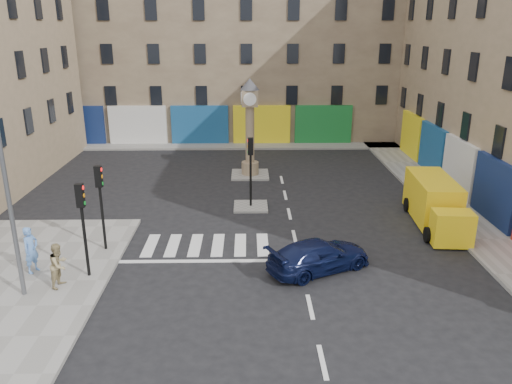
{
  "coord_description": "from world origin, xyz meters",
  "views": [
    {
      "loc": [
        -2.15,
        -17.15,
        9.32
      ],
      "look_at": [
        -1.77,
        4.66,
        2.0
      ],
      "focal_mm": 35.0,
      "sensor_mm": 36.0,
      "label": 1
    }
  ],
  "objects_px": {
    "clock_pillar": "(250,122)",
    "yellow_van": "(435,203)",
    "lamp_post": "(4,170)",
    "pedestrian_blue": "(31,250)",
    "navy_sedan": "(319,256)",
    "traffic_light_island": "(251,161)",
    "pedestrian_tan": "(59,265)",
    "traffic_light_left_near": "(82,215)",
    "traffic_light_left_far": "(100,194)"
  },
  "relations": [
    {
      "from": "yellow_van",
      "to": "traffic_light_island",
      "type": "bearing_deg",
      "value": 168.99
    },
    {
      "from": "traffic_light_island",
      "to": "lamp_post",
      "type": "bearing_deg",
      "value": -131.71
    },
    {
      "from": "traffic_light_island",
      "to": "clock_pillar",
      "type": "bearing_deg",
      "value": 90.0
    },
    {
      "from": "traffic_light_left_near",
      "to": "pedestrian_blue",
      "type": "height_order",
      "value": "traffic_light_left_near"
    },
    {
      "from": "traffic_light_left_near",
      "to": "pedestrian_blue",
      "type": "xyz_separation_m",
      "value": [
        -2.24,
        0.33,
        -1.54
      ]
    },
    {
      "from": "pedestrian_blue",
      "to": "lamp_post",
      "type": "bearing_deg",
      "value": -147.57
    },
    {
      "from": "traffic_light_left_far",
      "to": "yellow_van",
      "type": "xyz_separation_m",
      "value": [
        15.3,
        2.97,
        -1.55
      ]
    },
    {
      "from": "pedestrian_blue",
      "to": "traffic_light_left_far",
      "type": "bearing_deg",
      "value": -26.07
    },
    {
      "from": "lamp_post",
      "to": "yellow_van",
      "type": "xyz_separation_m",
      "value": [
        17.2,
        6.77,
        -3.72
      ]
    },
    {
      "from": "traffic_light_left_far",
      "to": "lamp_post",
      "type": "height_order",
      "value": "lamp_post"
    },
    {
      "from": "navy_sedan",
      "to": "yellow_van",
      "type": "height_order",
      "value": "yellow_van"
    },
    {
      "from": "yellow_van",
      "to": "pedestrian_blue",
      "type": "height_order",
      "value": "yellow_van"
    },
    {
      "from": "clock_pillar",
      "to": "navy_sedan",
      "type": "xyz_separation_m",
      "value": [
        2.67,
        -13.23,
        -2.92
      ]
    },
    {
      "from": "pedestrian_tan",
      "to": "navy_sedan",
      "type": "bearing_deg",
      "value": -68.88
    },
    {
      "from": "traffic_light_left_near",
      "to": "yellow_van",
      "type": "xyz_separation_m",
      "value": [
        15.3,
        5.37,
        -1.55
      ]
    },
    {
      "from": "pedestrian_tan",
      "to": "pedestrian_blue",
      "type": "bearing_deg",
      "value": 65.3
    },
    {
      "from": "pedestrian_tan",
      "to": "traffic_light_island",
      "type": "bearing_deg",
      "value": -26.29
    },
    {
      "from": "clock_pillar",
      "to": "navy_sedan",
      "type": "bearing_deg",
      "value": -78.61
    },
    {
      "from": "yellow_van",
      "to": "pedestrian_blue",
      "type": "bearing_deg",
      "value": -159.85
    },
    {
      "from": "traffic_light_island",
      "to": "pedestrian_tan",
      "type": "relative_size",
      "value": 2.19
    },
    {
      "from": "traffic_light_left_far",
      "to": "pedestrian_blue",
      "type": "distance_m",
      "value": 3.42
    },
    {
      "from": "clock_pillar",
      "to": "yellow_van",
      "type": "height_order",
      "value": "clock_pillar"
    },
    {
      "from": "yellow_van",
      "to": "clock_pillar",
      "type": "bearing_deg",
      "value": 140.99
    },
    {
      "from": "traffic_light_left_near",
      "to": "traffic_light_left_far",
      "type": "relative_size",
      "value": 1.0
    },
    {
      "from": "lamp_post",
      "to": "pedestrian_tan",
      "type": "relative_size",
      "value": 4.91
    },
    {
      "from": "traffic_light_island",
      "to": "pedestrian_tan",
      "type": "height_order",
      "value": "traffic_light_island"
    },
    {
      "from": "navy_sedan",
      "to": "yellow_van",
      "type": "relative_size",
      "value": 0.71
    },
    {
      "from": "traffic_light_left_far",
      "to": "lamp_post",
      "type": "bearing_deg",
      "value": -116.57
    },
    {
      "from": "yellow_van",
      "to": "pedestrian_tan",
      "type": "relative_size",
      "value": 3.58
    },
    {
      "from": "navy_sedan",
      "to": "pedestrian_blue",
      "type": "xyz_separation_m",
      "value": [
        -11.21,
        -0.23,
        0.45
      ]
    },
    {
      "from": "traffic_light_left_near",
      "to": "clock_pillar",
      "type": "relative_size",
      "value": 0.61
    },
    {
      "from": "yellow_van",
      "to": "pedestrian_tan",
      "type": "distance_m",
      "value": 17.21
    },
    {
      "from": "pedestrian_blue",
      "to": "pedestrian_tan",
      "type": "distance_m",
      "value": 1.86
    },
    {
      "from": "navy_sedan",
      "to": "traffic_light_left_near",
      "type": "bearing_deg",
      "value": 66.41
    },
    {
      "from": "yellow_van",
      "to": "pedestrian_tan",
      "type": "xyz_separation_m",
      "value": [
        -16.07,
        -6.17,
        -0.08
      ]
    },
    {
      "from": "clock_pillar",
      "to": "yellow_van",
      "type": "xyz_separation_m",
      "value": [
        9.0,
        -8.43,
        -2.48
      ]
    },
    {
      "from": "lamp_post",
      "to": "pedestrian_blue",
      "type": "xyz_separation_m",
      "value": [
        -0.34,
        1.73,
        -3.71
      ]
    },
    {
      "from": "traffic_light_island",
      "to": "navy_sedan",
      "type": "relative_size",
      "value": 0.86
    },
    {
      "from": "traffic_light_island",
      "to": "lamp_post",
      "type": "height_order",
      "value": "lamp_post"
    },
    {
      "from": "traffic_light_island",
      "to": "pedestrian_blue",
      "type": "relative_size",
      "value": 1.99
    },
    {
      "from": "traffic_light_left_near",
      "to": "yellow_van",
      "type": "distance_m",
      "value": 16.28
    },
    {
      "from": "pedestrian_blue",
      "to": "yellow_van",
      "type": "bearing_deg",
      "value": -52.74
    },
    {
      "from": "lamp_post",
      "to": "navy_sedan",
      "type": "relative_size",
      "value": 1.92
    },
    {
      "from": "clock_pillar",
      "to": "pedestrian_tan",
      "type": "relative_size",
      "value": 3.61
    },
    {
      "from": "navy_sedan",
      "to": "pedestrian_blue",
      "type": "relative_size",
      "value": 2.32
    },
    {
      "from": "traffic_light_left_near",
      "to": "lamp_post",
      "type": "xyz_separation_m",
      "value": [
        -1.9,
        -1.4,
        2.17
      ]
    },
    {
      "from": "traffic_light_left_far",
      "to": "yellow_van",
      "type": "relative_size",
      "value": 0.61
    },
    {
      "from": "traffic_light_left_near",
      "to": "traffic_light_left_far",
      "type": "xyz_separation_m",
      "value": [
        0.0,
        2.4,
        0.0
      ]
    },
    {
      "from": "traffic_light_left_far",
      "to": "pedestrian_blue",
      "type": "xyz_separation_m",
      "value": [
        -2.24,
        -2.07,
        -1.54
      ]
    },
    {
      "from": "yellow_van",
      "to": "pedestrian_blue",
      "type": "distance_m",
      "value": 18.25
    }
  ]
}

